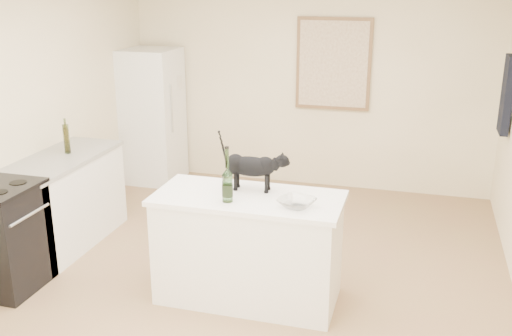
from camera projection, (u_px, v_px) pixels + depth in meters
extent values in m
plane|color=olive|center=(244.00, 283.00, 5.13)|extent=(5.50, 5.50, 0.00)
plane|color=#F6E6BE|center=(309.00, 83.00, 7.25)|extent=(4.50, 0.00, 4.50)
plane|color=#F6E6BE|center=(29.00, 324.00, 2.21)|extent=(4.50, 0.00, 4.50)
plane|color=#F6E6BE|center=(5.00, 122.00, 5.32)|extent=(0.00, 5.50, 5.50)
cube|color=white|center=(248.00, 250.00, 4.79)|extent=(1.44, 0.67, 0.86)
cube|color=white|center=(248.00, 198.00, 4.65)|extent=(1.50, 0.70, 0.04)
cube|color=white|center=(63.00, 203.00, 5.78)|extent=(0.60, 1.40, 0.86)
cube|color=gray|center=(58.00, 159.00, 5.64)|extent=(0.62, 1.44, 0.04)
cube|color=black|center=(2.00, 238.00, 4.95)|extent=(0.60, 0.60, 0.90)
cube|color=white|center=(152.00, 116.00, 7.53)|extent=(0.68, 0.68, 1.70)
cube|color=brown|center=(333.00, 64.00, 7.06)|extent=(0.90, 0.03, 1.10)
cube|color=beige|center=(333.00, 64.00, 7.05)|extent=(0.82, 0.00, 1.02)
cube|color=black|center=(507.00, 95.00, 6.01)|extent=(0.08, 0.34, 0.80)
cylinder|color=#245120|center=(227.00, 178.00, 4.47)|extent=(0.10, 0.10, 0.39)
imported|color=white|center=(297.00, 203.00, 4.41)|extent=(0.35, 0.35, 0.07)
cube|color=beige|center=(178.00, 83.00, 7.39)|extent=(0.05, 0.12, 0.16)
cylinder|color=brown|center=(67.00, 140.00, 5.80)|extent=(0.06, 0.06, 0.23)
cylinder|color=#2F551C|center=(66.00, 139.00, 5.73)|extent=(0.06, 0.06, 0.29)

